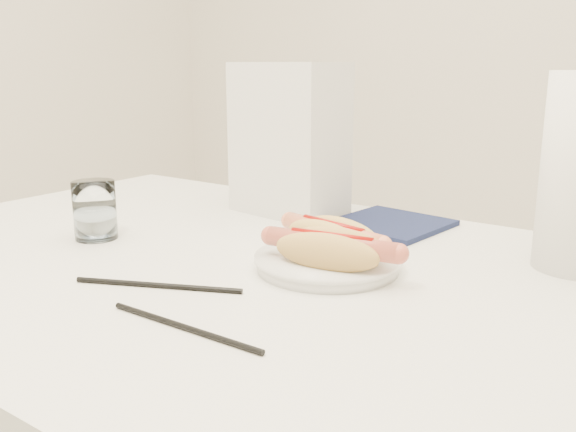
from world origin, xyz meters
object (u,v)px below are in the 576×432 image
Objects in this scene: plate at (327,264)px; hotdog_left at (333,237)px; table at (232,299)px; water_glass at (95,210)px; napkin_box at (289,140)px; hotdog_right at (331,250)px.

plate is 1.09× the size of hotdog_left.
water_glass is at bearing -169.85° from table.
hotdog_left is at bearing 16.39° from water_glass.
plate is at bearing 16.31° from table.
napkin_box reaches higher than plate.
table is at bearing -163.69° from plate.
hotdog_left is 0.06m from hotdog_right.
hotdog_left is 0.31m from napkin_box.
hotdog_right is (0.03, -0.05, 0.00)m from hotdog_left.
hotdog_right is 0.40m from water_glass.
table is 6.96× the size of hotdog_left.
table is at bearing -63.67° from napkin_box.
plate reaches higher than table.
napkin_box reaches higher than hotdog_right.
napkin_box is (-0.23, 0.23, 0.13)m from plate.
hotdog_right is 0.37m from napkin_box.
hotdog_left reaches higher than plate.
hotdog_right is at bearing -50.88° from plate.
hotdog_left reaches higher than table.
hotdog_right is at bearing -48.50° from hotdog_left.
plate is (0.13, 0.04, 0.07)m from table.
hotdog_left is 1.90× the size of water_glass.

